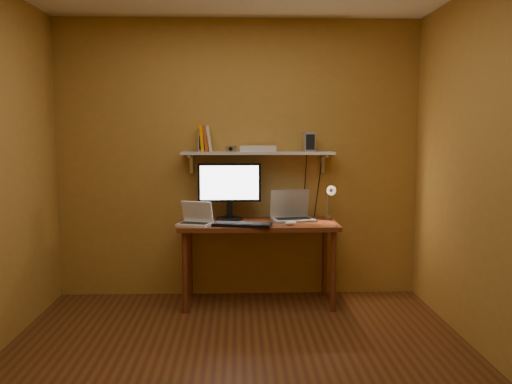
{
  "coord_description": "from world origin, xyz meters",
  "views": [
    {
      "loc": [
        -0.0,
        -3.51,
        1.56
      ],
      "look_at": [
        0.15,
        1.18,
        1.03
      ],
      "focal_mm": 38.0,
      "sensor_mm": 36.0,
      "label": 1
    }
  ],
  "objects_px": {
    "speaker_left": "(203,143)",
    "router": "(259,149)",
    "wall_shelf": "(258,153)",
    "keyboard": "(242,225)",
    "netbook": "(196,218)",
    "mouse": "(291,223)",
    "monitor": "(230,188)",
    "desk": "(258,232)",
    "shelf_camera": "(231,149)",
    "speaker_right": "(309,142)",
    "laptop": "(291,212)",
    "desk_lamp": "(330,197)"
  },
  "relations": [
    {
      "from": "desk",
      "to": "laptop",
      "type": "bearing_deg",
      "value": 20.26
    },
    {
      "from": "laptop",
      "to": "keyboard",
      "type": "xyz_separation_m",
      "value": [
        -0.45,
        -0.31,
        -0.06
      ]
    },
    {
      "from": "desk",
      "to": "router",
      "type": "height_order",
      "value": "router"
    },
    {
      "from": "desk_lamp",
      "to": "keyboard",
      "type": "bearing_deg",
      "value": -158.07
    },
    {
      "from": "laptop",
      "to": "speaker_left",
      "type": "height_order",
      "value": "speaker_left"
    },
    {
      "from": "desk_lamp",
      "to": "speaker_right",
      "type": "relative_size",
      "value": 2.1
    },
    {
      "from": "speaker_right",
      "to": "router",
      "type": "relative_size",
      "value": 0.54
    },
    {
      "from": "monitor",
      "to": "mouse",
      "type": "bearing_deg",
      "value": -31.14
    },
    {
      "from": "laptop",
      "to": "desk",
      "type": "bearing_deg",
      "value": -171.94
    },
    {
      "from": "speaker_left",
      "to": "keyboard",
      "type": "bearing_deg",
      "value": -52.31
    },
    {
      "from": "wall_shelf",
      "to": "shelf_camera",
      "type": "xyz_separation_m",
      "value": [
        -0.24,
        -0.08,
        0.04
      ]
    },
    {
      "from": "wall_shelf",
      "to": "mouse",
      "type": "height_order",
      "value": "wall_shelf"
    },
    {
      "from": "wall_shelf",
      "to": "mouse",
      "type": "bearing_deg",
      "value": -52.15
    },
    {
      "from": "netbook",
      "to": "shelf_camera",
      "type": "xyz_separation_m",
      "value": [
        0.31,
        0.24,
        0.6
      ]
    },
    {
      "from": "keyboard",
      "to": "shelf_camera",
      "type": "height_order",
      "value": "shelf_camera"
    },
    {
      "from": "speaker_left",
      "to": "shelf_camera",
      "type": "relative_size",
      "value": 1.67
    },
    {
      "from": "wall_shelf",
      "to": "keyboard",
      "type": "relative_size",
      "value": 2.78
    },
    {
      "from": "wall_shelf",
      "to": "speaker_left",
      "type": "xyz_separation_m",
      "value": [
        -0.5,
        0.0,
        0.1
      ]
    },
    {
      "from": "desk",
      "to": "speaker_left",
      "type": "relative_size",
      "value": 8.45
    },
    {
      "from": "speaker_left",
      "to": "speaker_right",
      "type": "relative_size",
      "value": 0.93
    },
    {
      "from": "desk",
      "to": "netbook",
      "type": "relative_size",
      "value": 4.28
    },
    {
      "from": "desk",
      "to": "speaker_left",
      "type": "xyz_separation_m",
      "value": [
        -0.5,
        0.2,
        0.79
      ]
    },
    {
      "from": "desk",
      "to": "netbook",
      "type": "bearing_deg",
      "value": -167.42
    },
    {
      "from": "laptop",
      "to": "speaker_right",
      "type": "distance_m",
      "value": 0.67
    },
    {
      "from": "monitor",
      "to": "netbook",
      "type": "xyz_separation_m",
      "value": [
        -0.29,
        -0.27,
        -0.24
      ]
    },
    {
      "from": "mouse",
      "to": "netbook",
      "type": "bearing_deg",
      "value": 157.37
    },
    {
      "from": "wall_shelf",
      "to": "keyboard",
      "type": "distance_m",
      "value": 0.73
    },
    {
      "from": "laptop",
      "to": "router",
      "type": "distance_m",
      "value": 0.66
    },
    {
      "from": "netbook",
      "to": "speaker_left",
      "type": "relative_size",
      "value": 1.97
    },
    {
      "from": "keyboard",
      "to": "speaker_left",
      "type": "height_order",
      "value": "speaker_left"
    },
    {
      "from": "netbook",
      "to": "laptop",
      "type": "bearing_deg",
      "value": 34.09
    },
    {
      "from": "desk",
      "to": "router",
      "type": "distance_m",
      "value": 0.76
    },
    {
      "from": "router",
      "to": "shelf_camera",
      "type": "bearing_deg",
      "value": -165.87
    },
    {
      "from": "netbook",
      "to": "speaker_left",
      "type": "distance_m",
      "value": 0.73
    },
    {
      "from": "wall_shelf",
      "to": "router",
      "type": "bearing_deg",
      "value": -60.04
    },
    {
      "from": "speaker_left",
      "to": "router",
      "type": "xyz_separation_m",
      "value": [
        0.51,
        -0.02,
        -0.06
      ]
    },
    {
      "from": "speaker_left",
      "to": "router",
      "type": "bearing_deg",
      "value": -6.27
    },
    {
      "from": "laptop",
      "to": "mouse",
      "type": "relative_size",
      "value": 4.06
    },
    {
      "from": "monitor",
      "to": "speaker_left",
      "type": "height_order",
      "value": "speaker_left"
    },
    {
      "from": "desk",
      "to": "laptop",
      "type": "distance_m",
      "value": 0.36
    },
    {
      "from": "desk",
      "to": "desk_lamp",
      "type": "bearing_deg",
      "value": 10.81
    },
    {
      "from": "speaker_left",
      "to": "shelf_camera",
      "type": "xyz_separation_m",
      "value": [
        0.26,
        -0.08,
        -0.05
      ]
    },
    {
      "from": "desk_lamp",
      "to": "shelf_camera",
      "type": "xyz_separation_m",
      "value": [
        -0.9,
        -0.01,
        0.44
      ]
    },
    {
      "from": "wall_shelf",
      "to": "shelf_camera",
      "type": "bearing_deg",
      "value": -162.16
    },
    {
      "from": "desk",
      "to": "wall_shelf",
      "type": "relative_size",
      "value": 1.0
    },
    {
      "from": "desk",
      "to": "netbook",
      "type": "height_order",
      "value": "netbook"
    },
    {
      "from": "netbook",
      "to": "keyboard",
      "type": "bearing_deg",
      "value": 8.05
    },
    {
      "from": "netbook",
      "to": "keyboard",
      "type": "height_order",
      "value": "netbook"
    },
    {
      "from": "desk",
      "to": "netbook",
      "type": "distance_m",
      "value": 0.58
    },
    {
      "from": "speaker_right",
      "to": "router",
      "type": "bearing_deg",
      "value": -179.23
    }
  ]
}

